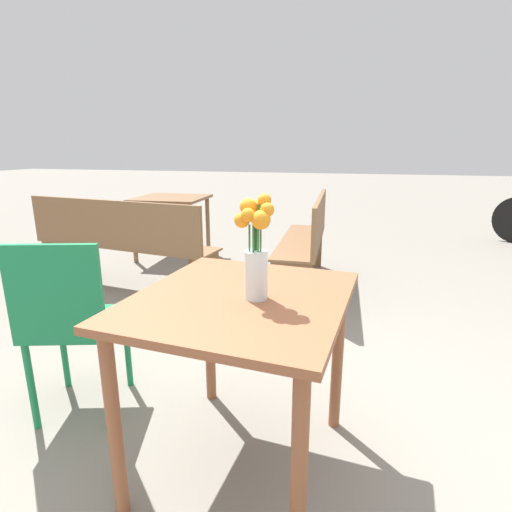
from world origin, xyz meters
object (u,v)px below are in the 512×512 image
table_front (241,324)px  bench_middle (120,243)px  table_back (172,207)px  flower_vase (256,252)px  cafe_chair (69,318)px  bench_near (309,240)px

table_front → bench_middle: 2.31m
bench_middle → table_back: 1.27m
table_front → bench_middle: (-1.62, 1.64, -0.16)m
flower_vase → table_back: size_ratio=0.46×
cafe_chair → table_back: (-0.88, 2.81, 0.09)m
table_front → bench_near: size_ratio=0.61×
bench_near → table_back: bearing=159.3°
table_front → flower_vase: 0.30m
table_front → cafe_chair: 0.87m
flower_vase → bench_middle: bearing=135.2°
table_front → cafe_chair: (-0.85, 0.09, -0.11)m
flower_vase → table_back: flower_vase is taller
flower_vase → bench_near: (-0.10, 2.28, -0.46)m
bench_near → bench_middle: same height
cafe_chair → bench_near: bearing=69.5°
bench_near → cafe_chair: bearing=-110.5°
flower_vase → bench_near: bearing=92.6°
cafe_chair → bench_middle: bearing=116.1°
bench_middle → table_back: (-0.12, 1.26, 0.14)m
table_back → cafe_chair: bearing=-72.5°
table_front → bench_middle: bearing=134.5°
flower_vase → table_back: 3.44m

